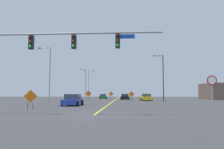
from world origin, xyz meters
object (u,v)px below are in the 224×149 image
at_px(construction_sign_left_shoulder, 88,94).
at_px(street_lamp_mid_left, 88,81).
at_px(construction_sign_median_near, 131,95).
at_px(car_blue_mid, 73,100).
at_px(street_lamp_far_left, 163,76).
at_px(construction_sign_right_shoulder, 111,94).
at_px(car_black_approaching, 125,97).
at_px(street_lamp_near_right, 85,82).
at_px(car_yellow_distant, 146,97).
at_px(street_lamp_near_left, 49,72).
at_px(stop_sign, 212,87).
at_px(car_green_near, 103,96).
at_px(construction_sign_right_lane, 31,97).
at_px(traffic_signal_assembly, 51,48).

bearing_deg(construction_sign_left_shoulder, street_lamp_mid_left, 99.82).
xyz_separation_m(construction_sign_median_near, car_blue_mid, (-7.81, -13.40, -0.54)).
xyz_separation_m(street_lamp_far_left, construction_sign_right_shoulder, (-10.02, 8.49, -3.47)).
height_order(construction_sign_left_shoulder, car_black_approaching, construction_sign_left_shoulder).
xyz_separation_m(street_lamp_near_right, construction_sign_left_shoulder, (4.03, -17.52, -3.35)).
bearing_deg(street_lamp_far_left, construction_sign_median_near, 173.53).
relative_size(street_lamp_far_left, construction_sign_left_shoulder, 4.15).
bearing_deg(construction_sign_right_shoulder, street_lamp_far_left, -40.30).
height_order(car_black_approaching, car_yellow_distant, car_yellow_distant).
bearing_deg(street_lamp_near_left, street_lamp_near_right, 88.26).
height_order(street_lamp_near_right, car_yellow_distant, street_lamp_near_right).
bearing_deg(construction_sign_right_shoulder, stop_sign, -72.66).
xyz_separation_m(street_lamp_near_right, construction_sign_right_shoulder, (8.37, -13.05, -3.42)).
bearing_deg(street_lamp_near_right, street_lamp_far_left, -49.52).
distance_m(construction_sign_median_near, car_black_approaching, 10.38).
xyz_separation_m(construction_sign_right_shoulder, car_black_approaching, (3.10, 2.44, -0.61)).
distance_m(street_lamp_near_right, construction_sign_left_shoulder, 18.29).
relative_size(street_lamp_near_left, car_green_near, 2.16).
bearing_deg(construction_sign_right_lane, street_lamp_mid_left, 93.02).
xyz_separation_m(street_lamp_mid_left, street_lamp_near_right, (0.07, -6.16, -0.44)).
xyz_separation_m(street_lamp_mid_left, street_lamp_far_left, (18.46, -27.71, -0.40)).
xyz_separation_m(traffic_signal_assembly, construction_sign_right_lane, (-3.57, 4.63, -3.85)).
xyz_separation_m(construction_sign_right_shoulder, construction_sign_right_lane, (-5.95, -28.13, -0.03)).
height_order(street_lamp_far_left, construction_sign_right_shoulder, street_lamp_far_left).
bearing_deg(car_green_near, construction_sign_right_lane, -94.78).
relative_size(construction_sign_right_shoulder, construction_sign_left_shoulder, 0.93).
xyz_separation_m(stop_sign, construction_sign_left_shoulder, (-14.21, 27.12, -0.78)).
relative_size(street_lamp_near_right, construction_sign_right_lane, 4.44).
height_order(stop_sign, construction_sign_right_lane, stop_sign).
bearing_deg(street_lamp_near_left, car_green_near, 74.97).
xyz_separation_m(street_lamp_near_right, car_blue_mid, (4.89, -34.31, -3.97)).
height_order(street_lamp_near_left, car_black_approaching, street_lamp_near_left).
bearing_deg(car_yellow_distant, stop_sign, -85.00).
bearing_deg(construction_sign_left_shoulder, car_black_approaching, 42.86).
relative_size(construction_sign_right_lane, construction_sign_median_near, 1.00).
bearing_deg(car_green_near, car_yellow_distant, -52.17).
distance_m(street_lamp_far_left, car_green_near, 22.61).
relative_size(street_lamp_near_left, construction_sign_right_shoulder, 4.74).
bearing_deg(street_lamp_near_right, street_lamp_mid_left, 90.68).
bearing_deg(construction_sign_right_lane, car_yellow_distant, 61.58).
height_order(street_lamp_mid_left, street_lamp_near_left, street_lamp_near_left).
bearing_deg(street_lamp_far_left, stop_sign, -90.38).
relative_size(construction_sign_left_shoulder, car_green_near, 0.49).
height_order(construction_sign_left_shoulder, construction_sign_right_lane, construction_sign_left_shoulder).
height_order(construction_sign_median_near, car_green_near, construction_sign_median_near).
distance_m(traffic_signal_assembly, construction_sign_right_lane, 7.00).
relative_size(stop_sign, construction_sign_right_shoulder, 1.54).
bearing_deg(construction_sign_right_lane, construction_sign_right_shoulder, 78.05).
height_order(stop_sign, car_black_approaching, stop_sign).
bearing_deg(construction_sign_right_shoulder, car_blue_mid, -99.30).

